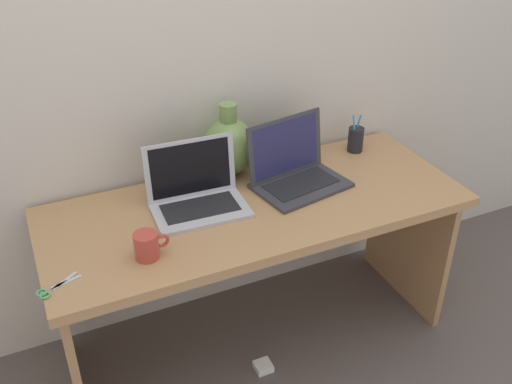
# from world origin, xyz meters

# --- Properties ---
(ground_plane) EXTENTS (6.00, 6.00, 0.00)m
(ground_plane) POSITION_xyz_m (0.00, 0.00, 0.00)
(ground_plane) COLOR #564C47
(back_wall) EXTENTS (4.40, 0.04, 2.40)m
(back_wall) POSITION_xyz_m (0.00, 0.37, 1.20)
(back_wall) COLOR beige
(back_wall) RESTS_ON ground
(desk) EXTENTS (1.63, 0.65, 0.71)m
(desk) POSITION_xyz_m (0.00, 0.00, 0.57)
(desk) COLOR #AD7F51
(desk) RESTS_ON ground
(laptop_left) EXTENTS (0.36, 0.25, 0.25)m
(laptop_left) POSITION_xyz_m (-0.21, 0.09, 0.77)
(laptop_left) COLOR #B2B2B7
(laptop_left) RESTS_ON desk
(laptop_right) EXTENTS (0.40, 0.31, 0.26)m
(laptop_right) POSITION_xyz_m (0.20, 0.09, 0.78)
(laptop_right) COLOR #333338
(laptop_right) RESTS_ON desk
(green_vase) EXTENTS (0.22, 0.22, 0.31)m
(green_vase) POSITION_xyz_m (0.00, 0.27, 0.83)
(green_vase) COLOR #75934C
(green_vase) RESTS_ON desk
(coffee_mug) EXTENTS (0.12, 0.08, 0.09)m
(coffee_mug) POSITION_xyz_m (-0.47, -0.16, 0.75)
(coffee_mug) COLOR #B23D33
(coffee_mug) RESTS_ON desk
(pen_cup) EXTENTS (0.07, 0.07, 0.17)m
(pen_cup) POSITION_xyz_m (0.58, 0.22, 0.76)
(pen_cup) COLOR black
(pen_cup) RESTS_ON desk
(scissors) EXTENTS (0.14, 0.10, 0.01)m
(scissors) POSITION_xyz_m (-0.78, -0.20, 0.71)
(scissors) COLOR #B7B7BC
(scissors) RESTS_ON desk
(power_brick) EXTENTS (0.07, 0.07, 0.03)m
(power_brick) POSITION_xyz_m (-0.05, -0.18, 0.01)
(power_brick) COLOR white
(power_brick) RESTS_ON ground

